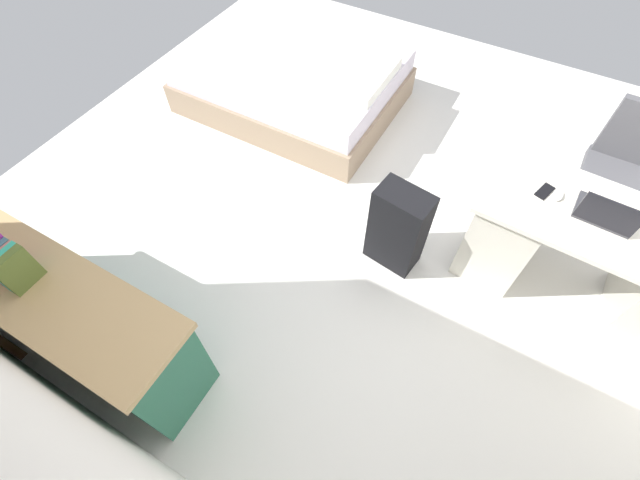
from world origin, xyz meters
The scene contains 11 objects.
ground_plane centered at (0.00, 0.00, 0.00)m, with size 5.92×5.92×0.00m, color silver.
wall_back centered at (0.00, 2.09, 1.39)m, with size 4.92×0.10×2.78m, color silver.
desk centered at (-1.37, -0.19, 0.38)m, with size 1.47×0.73×0.73m.
office_chair centered at (-1.43, -0.95, 0.42)m, with size 0.52×0.52×0.94m.
credenza centered at (1.19, 1.71, 0.38)m, with size 1.80×0.48×0.75m.
bed centered at (1.29, -1.02, 0.24)m, with size 1.90×1.40×0.58m.
suitcase_black centered at (-0.25, 0.16, 0.34)m, with size 0.36×0.22×0.68m, color black.
laptop centered at (-1.30, -0.17, 0.78)m, with size 0.32×0.24×0.21m.
computer_mouse centered at (-1.05, -0.23, 0.75)m, with size 0.06×0.10×0.03m, color white.
cell_phone_by_mouse centered at (-0.97, -0.23, 0.74)m, with size 0.07×0.14×0.01m, color black.
book_row centered at (1.24, 1.71, 0.87)m, with size 0.20×0.17×0.23m.
Camera 1 is at (-0.65, 1.94, 2.68)m, focal length 24.35 mm.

